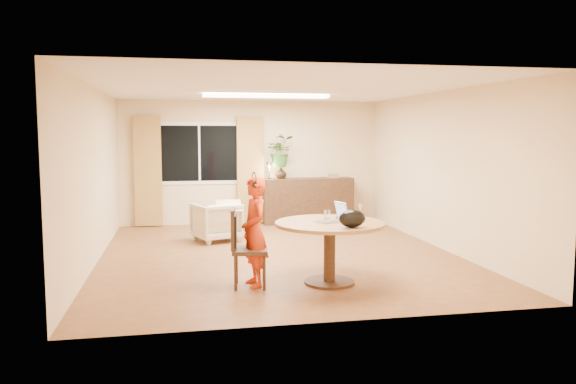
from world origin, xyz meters
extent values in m
plane|color=brown|center=(0.00, 0.00, 0.00)|extent=(6.50, 6.50, 0.00)
plane|color=white|center=(0.00, 0.00, 2.60)|extent=(6.50, 6.50, 0.00)
plane|color=#D6B58B|center=(0.00, 3.25, 1.30)|extent=(5.50, 0.00, 5.50)
plane|color=#D6B58B|center=(-2.75, 0.00, 1.30)|extent=(0.00, 6.50, 6.50)
plane|color=#D6B58B|center=(2.75, 0.00, 1.30)|extent=(0.00, 6.50, 6.50)
cube|color=white|center=(-1.10, 3.23, 1.50)|extent=(1.70, 0.02, 1.30)
cube|color=black|center=(-1.10, 3.22, 1.50)|extent=(1.55, 0.01, 1.15)
cube|color=white|center=(-1.10, 3.22, 1.50)|extent=(0.04, 0.01, 1.15)
cube|color=olive|center=(-2.15, 3.15, 1.15)|extent=(0.55, 0.08, 2.25)
cube|color=olive|center=(-0.05, 3.15, 1.15)|extent=(0.55, 0.08, 2.25)
cube|color=white|center=(0.00, 1.20, 2.57)|extent=(2.20, 0.35, 0.05)
cylinder|color=brown|center=(0.34, -1.81, 0.77)|extent=(1.40, 1.40, 0.04)
cylinder|color=black|center=(0.34, -1.81, 0.38)|extent=(0.15, 0.15, 0.75)
cylinder|color=black|center=(0.34, -1.81, 0.02)|extent=(0.64, 0.64, 0.03)
imported|color=red|center=(-0.61, -1.74, 0.69)|extent=(0.55, 0.41, 1.38)
imported|color=beige|center=(-0.89, 1.37, 0.34)|extent=(0.96, 0.97, 0.69)
cube|color=black|center=(1.17, 3.01, 0.48)|extent=(1.92, 0.47, 0.96)
imported|color=black|center=(0.59, 3.01, 1.09)|extent=(0.30, 0.30, 0.25)
imported|color=#396927|center=(0.58, 3.01, 1.54)|extent=(0.64, 0.57, 0.66)
camera|label=1|loc=(-1.52, -8.61, 1.92)|focal=35.00mm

